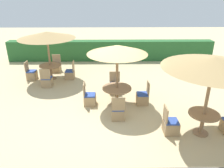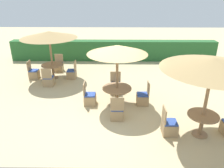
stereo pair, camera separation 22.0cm
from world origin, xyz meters
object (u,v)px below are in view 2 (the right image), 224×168
(patio_chair_back_left_south, at_px, (49,81))
(patio_chair_center_north, at_px, (115,87))
(patio_chair_back_left_west, at_px, (34,73))
(patio_chair_center_south, at_px, (117,112))
(round_table_front_right, at_px, (202,120))
(parasol_back_left, at_px, (49,35))
(patio_chair_center_west, at_px, (90,98))
(parasol_center, at_px, (117,50))
(round_table_center, at_px, (117,91))
(patio_chair_back_left_east, at_px, (72,73))
(patio_chair_center_east, at_px, (143,98))
(patio_chair_front_right_west, at_px, (169,126))
(patio_chair_back_left_north, at_px, (59,67))
(round_table_back_left, at_px, (53,67))
(parasol_front_right, at_px, (213,64))

(patio_chair_back_left_south, bearing_deg, patio_chair_center_north, -12.88)
(patio_chair_back_left_west, bearing_deg, patio_chair_center_south, 48.17)
(round_table_front_right, height_order, parasol_back_left, parasol_back_left)
(patio_chair_center_west, bearing_deg, patio_chair_center_south, 45.30)
(parasol_center, distance_m, patio_chair_back_left_west, 5.45)
(round_table_center, xyz_separation_m, patio_chair_back_left_east, (-2.31, 2.77, -0.32))
(round_table_center, xyz_separation_m, parasol_back_left, (-3.28, 2.78, 1.66))
(parasol_back_left, distance_m, patio_chair_back_left_east, 2.20)
(patio_chair_center_east, height_order, patio_chair_back_left_east, same)
(patio_chair_front_right_west, xyz_separation_m, parasol_back_left, (-4.92, 4.71, 1.98))
(patio_chair_center_west, relative_size, patio_chair_back_left_south, 1.00)
(round_table_front_right, relative_size, patio_chair_back_left_east, 1.02)
(parasol_center, xyz_separation_m, patio_chair_center_south, (0.00, -1.09, -1.97))
(parasol_center, height_order, patio_chair_back_left_north, parasol_center)
(parasol_center, xyz_separation_m, patio_chair_front_right_west, (1.64, -1.93, -1.97))
(patio_chair_back_left_north, bearing_deg, patio_chair_center_west, 119.22)
(parasol_center, bearing_deg, patio_chair_front_right_west, -49.66)
(round_table_center, bearing_deg, patio_chair_center_east, 1.54)
(round_table_front_right, bearing_deg, round_table_center, 142.86)
(round_table_center, bearing_deg, parasol_center, 0.00)
(patio_chair_center_north, distance_m, round_table_back_left, 3.67)
(parasol_front_right, bearing_deg, patio_chair_back_left_north, 135.17)
(round_table_center, relative_size, round_table_front_right, 1.21)
(round_table_center, relative_size, patio_chair_back_left_east, 1.23)
(parasol_front_right, distance_m, patio_chair_back_left_north, 8.54)
(parasol_center, height_order, patio_chair_center_west, parasol_center)
(patio_chair_center_south, bearing_deg, patio_chair_front_right_west, -27.18)
(patio_chair_center_south, bearing_deg, patio_chair_center_north, 91.58)
(parasol_center, height_order, patio_chair_back_left_east, parasol_center)
(parasol_back_left, bearing_deg, round_table_front_right, -38.93)
(parasol_center, xyz_separation_m, round_table_front_right, (2.62, -1.99, -1.68))
(parasol_back_left, bearing_deg, patio_chair_back_left_east, -0.72)
(round_table_front_right, xyz_separation_m, patio_chair_back_left_east, (-4.93, 4.75, -0.29))
(patio_chair_center_south, xyz_separation_m, round_table_back_left, (-3.28, 3.87, 0.32))
(parasol_center, relative_size, patio_chair_center_east, 2.59)
(parasol_center, bearing_deg, patio_chair_center_west, -179.25)
(patio_chair_center_north, height_order, parasol_front_right, parasol_front_right)
(patio_chair_back_left_east, bearing_deg, patio_chair_back_left_west, 90.81)
(patio_chair_center_south, distance_m, patio_chair_center_west, 1.53)
(patio_chair_front_right_west, bearing_deg, patio_chair_center_west, -125.12)
(round_table_front_right, distance_m, patio_chair_back_left_south, 6.98)
(parasol_front_right, height_order, patio_chair_back_left_south, parasol_front_right)
(patio_chair_center_south, height_order, round_table_back_left, patio_chair_center_south)
(round_table_front_right, height_order, patio_chair_back_left_north, patio_chair_back_left_north)
(round_table_back_left, bearing_deg, patio_chair_center_east, -32.51)
(parasol_back_left, bearing_deg, round_table_center, -40.30)
(patio_chair_back_left_north, bearing_deg, round_table_back_left, 88.33)
(patio_chair_center_north, bearing_deg, parasol_center, 93.05)
(patio_chair_center_south, bearing_deg, patio_chair_center_west, 135.30)
(parasol_center, relative_size, patio_chair_center_west, 2.59)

